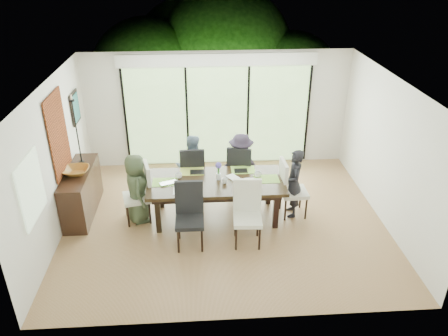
{
  "coord_description": "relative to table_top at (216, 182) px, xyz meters",
  "views": [
    {
      "loc": [
        -0.48,
        -7.0,
        4.74
      ],
      "look_at": [
        0.0,
        0.25,
        1.0
      ],
      "focal_mm": 35.0,
      "sensor_mm": 36.0,
      "label": 1
    }
  ],
  "objects": [
    {
      "name": "table_leg_bl",
      "position": [
        -1.08,
        0.43,
        -0.4
      ],
      "size": [
        0.1,
        0.1,
        0.73
      ],
      "primitive_type": "cube",
      "color": "black",
      "rests_on": "floor"
    },
    {
      "name": "art_canvas",
      "position": [
        -2.79,
        1.56,
        0.98
      ],
      "size": [
        0.01,
        0.45,
        0.55
      ],
      "primitive_type": "cube",
      "color": "#1A5253",
      "rests_on": "wall_left"
    },
    {
      "name": "wall_back",
      "position": [
        0.16,
        2.37,
        0.58
      ],
      "size": [
        6.0,
        0.02,
        2.7
      ],
      "primitive_type": "cube",
      "color": "silver",
      "rests_on": "floor"
    },
    {
      "name": "floor",
      "position": [
        0.16,
        -0.14,
        -0.77
      ],
      "size": [
        6.0,
        5.0,
        0.01
      ],
      "primitive_type": "cube",
      "color": "brown",
      "rests_on": "ground"
    },
    {
      "name": "placemat_left",
      "position": [
        -0.95,
        0.0,
        0.04
      ],
      "size": [
        0.47,
        0.34,
        0.01
      ],
      "primitive_type": "cube",
      "color": "#6DA139",
      "rests_on": "table_top"
    },
    {
      "name": "cup_a",
      "position": [
        -0.7,
        0.15,
        0.08
      ],
      "size": [
        0.19,
        0.19,
        0.1
      ],
      "primitive_type": "imported",
      "rotation": [
        0.0,
        0.0,
        0.67
      ],
      "color": "white",
      "rests_on": "table_top"
    },
    {
      "name": "chair_right_end",
      "position": [
        1.5,
        0.0,
        -0.18
      ],
      "size": [
        0.51,
        0.51,
        1.17
      ],
      "primitive_type": null,
      "rotation": [
        0.0,
        0.0,
        1.61
      ],
      "color": "beige",
      "rests_on": "floor"
    },
    {
      "name": "person_right_end",
      "position": [
        1.48,
        0.0,
        -0.08
      ],
      "size": [
        0.43,
        0.66,
        1.37
      ],
      "primitive_type": "imported",
      "rotation": [
        0.0,
        0.0,
        -1.61
      ],
      "color": "black",
      "rests_on": "floor"
    },
    {
      "name": "tapestry",
      "position": [
        -2.81,
        0.26,
        0.93
      ],
      "size": [
        0.02,
        1.0,
        1.5
      ],
      "primitive_type": "cube",
      "color": "#993A16",
      "rests_on": "wall_left"
    },
    {
      "name": "chair_near_left",
      "position": [
        -0.5,
        -0.87,
        -0.18
      ],
      "size": [
        0.49,
        0.49,
        1.17
      ],
      "primitive_type": null,
      "rotation": [
        0.0,
        0.0,
        -0.01
      ],
      "color": "black",
      "rests_on": "floor"
    },
    {
      "name": "chair_far_right",
      "position": [
        0.55,
        0.85,
        -0.18
      ],
      "size": [
        0.6,
        0.6,
        1.17
      ],
      "primitive_type": null,
      "rotation": [
        0.0,
        0.0,
        2.87
      ],
      "color": "black",
      "rests_on": "floor"
    },
    {
      "name": "candlestick_shaft",
      "position": [
        -2.6,
        0.69,
        0.8
      ],
      "size": [
        0.02,
        0.02,
        1.26
      ],
      "primitive_type": "cylinder",
      "color": "black",
      "rests_on": "sideboard"
    },
    {
      "name": "table_leg_fr",
      "position": [
        1.08,
        -0.43,
        -0.4
      ],
      "size": [
        0.1,
        0.1,
        0.73
      ],
      "primitive_type": "cube",
      "color": "black",
      "rests_on": "floor"
    },
    {
      "name": "table_leg_fl",
      "position": [
        -1.08,
        -0.43,
        -0.4
      ],
      "size": [
        0.1,
        0.1,
        0.73
      ],
      "primitive_type": "cube",
      "color": "black",
      "rests_on": "floor"
    },
    {
      "name": "art_frame",
      "position": [
        -2.81,
        1.56,
        0.98
      ],
      "size": [
        0.03,
        0.55,
        0.65
      ],
      "primitive_type": "cube",
      "color": "black",
      "rests_on": "wall_left"
    },
    {
      "name": "ceiling",
      "position": [
        0.16,
        -0.14,
        1.94
      ],
      "size": [
        6.0,
        5.0,
        0.01
      ],
      "primitive_type": "cube",
      "color": "white",
      "rests_on": "wall_back"
    },
    {
      "name": "placemat_right",
      "position": [
        0.95,
        0.0,
        0.04
      ],
      "size": [
        0.47,
        0.34,
        0.01
      ],
      "primitive_type": "cube",
      "color": "#74A43A",
      "rests_on": "table_top"
    },
    {
      "name": "wall_right",
      "position": [
        3.17,
        -0.14,
        0.58
      ],
      "size": [
        0.02,
        5.0,
        2.7
      ],
      "primitive_type": "cube",
      "color": "silver",
      "rests_on": "floor"
    },
    {
      "name": "bowl",
      "position": [
        -2.6,
        0.24,
        0.2
      ],
      "size": [
        0.48,
        0.48,
        0.12
      ],
      "primitive_type": "imported",
      "color": "brown",
      "rests_on": "sideboard"
    },
    {
      "name": "mullion_c",
      "position": [
        0.86,
        2.32,
        0.43
      ],
      "size": [
        0.05,
        0.04,
        2.3
      ],
      "primitive_type": "cube",
      "color": "black",
      "rests_on": "wall_back"
    },
    {
      "name": "hyacinth_stems",
      "position": [
        0.05,
        0.05,
        0.22
      ],
      "size": [
        0.04,
        0.04,
        0.17
      ],
      "primitive_type": "cylinder",
      "color": "#337226",
      "rests_on": "table_top"
    },
    {
      "name": "hyacinth_blooms",
      "position": [
        0.05,
        0.05,
        0.33
      ],
      "size": [
        0.12,
        0.12,
        0.12
      ],
      "primitive_type": "sphere",
      "color": "#5B4FC5",
      "rests_on": "table_top"
    },
    {
      "name": "placemat_paper",
      "position": [
        -0.55,
        -0.3,
        0.04
      ],
      "size": [
        0.47,
        0.34,
        0.01
      ],
      "primitive_type": "cube",
      "color": "white",
      "rests_on": "table_top"
    },
    {
      "name": "papers",
      "position": [
        0.7,
        -0.05,
        0.03
      ],
      "size": [
        0.32,
        0.23,
        0.0
      ],
      "primitive_type": "cube",
      "color": "white",
      "rests_on": "table_top"
    },
    {
      "name": "person_left_end",
      "position": [
        -1.48,
        0.0,
        -0.08
      ],
      "size": [
        0.53,
        0.71,
        1.37
      ],
      "primitive_type": "imported",
      "rotation": [
        0.0,
        0.0,
        1.78
      ],
      "color": "#3D4B32",
      "rests_on": "floor"
    },
    {
      "name": "table_top",
      "position": [
        0.0,
        0.0,
        0.0
      ],
      "size": [
        2.55,
        1.17,
        0.06
      ],
      "primitive_type": "cube",
      "color": "black",
      "rests_on": "floor"
    },
    {
      "name": "mullion_b",
      "position": [
        -0.54,
        2.32,
        0.43
      ],
      "size": [
        0.05,
        0.04,
        2.3
      ],
      "primitive_type": "cube",
      "color": "black",
      "rests_on": "wall_back"
    },
    {
      "name": "glass_doors",
      "position": [
        0.16,
        2.33,
        0.43
      ],
      "size": [
        4.2,
        0.02,
        2.3
      ],
      "primitive_type": "cube",
      "color": "#598C3F",
      "rests_on": "wall_back"
    },
    {
      "name": "laptop",
      "position": [
        -0.85,
        -0.1,
        0.05
      ],
      "size": [
        0.41,
        0.34,
        0.03
      ],
      "primitive_type": "imported",
      "rotation": [
        0.0,
        0.0,
        0.37
      ],
      "color": "silver",
      "rests_on": "table_top"
    },
    {
      "name": "placemat_far_l",
      "position": [
        -0.45,
        0.4,
        0.04
      ],
      "size": [
        0.47,
        0.34,
        0.01
      ],
      "primitive_type": "cube",
      "color": "#9FB13F",
      "rests_on": "table_top"
    },
    {
      "name": "foliage_far",
      "position": [
        -0.44,
        6.36,
        0.85
      ],
      "size": [
        3.6,
        3.6,
        3.6
      ],
      "primitive_type": "sphere",
      "color": "#14380F",
      "rests_on": "ground"
    },
    {
      "name": "foliage_mid",
      "position": [
        0.56,
        5.66,
        1.03
      ],
      "size": [
        4.0,
        4.0,
        4.0
      ],
      "primitive_type": "sphere",
      "color": "#14380F",
      "rests_on": "ground"
    },
    {
      "name": "side_window",
      "position": [
        -2.81,
        -1.34,
        0.73
      ],
      "size": [
        0.02,
        0.9,
        1.0
      ],
      "primitive_type": "cube",
      "color": "#8CAD7F",
      "rests_on": "wall_left"
    },
    {
      "name": "foliage_left",
      "position": [
        -1.64,
        5.06,
        0.67
      ],
      "size": [
        3.2,
        3.2,
        3.2
      ],
      "primitive_type": "sphere",
      "color": "#14380F",
      "rests_on": "ground"
    },
    {
      "name": "person_far_right",
      "position": [
        0.55,
        0.83,
        -0.08
      ],
      "size": [
        0.69,
        0.48,
        1.37
      ],
      "primitive_type": "imported",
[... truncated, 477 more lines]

